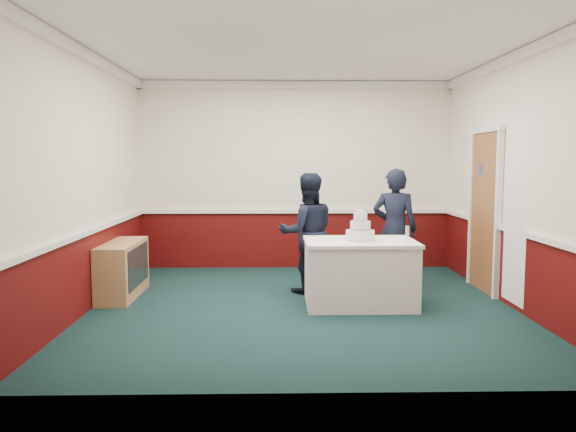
{
  "coord_description": "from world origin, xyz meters",
  "views": [
    {
      "loc": [
        -0.31,
        -6.55,
        1.74
      ],
      "look_at": [
        -0.17,
        -0.1,
        1.1
      ],
      "focal_mm": 35.0,
      "sensor_mm": 36.0,
      "label": 1
    }
  ],
  "objects_px": {
    "cake_knife": "(360,242)",
    "person_woman": "(395,229)",
    "champagne_flute": "(407,232)",
    "sideboard": "(123,269)",
    "person_man": "(307,233)",
    "cake_table": "(360,272)",
    "wedding_cake": "(360,231)"
  },
  "relations": [
    {
      "from": "cake_knife",
      "to": "person_woman",
      "type": "distance_m",
      "value": 1.23
    },
    {
      "from": "champagne_flute",
      "to": "sideboard",
      "type": "bearing_deg",
      "value": 167.34
    },
    {
      "from": "person_woman",
      "to": "sideboard",
      "type": "bearing_deg",
      "value": 23.86
    },
    {
      "from": "cake_knife",
      "to": "champagne_flute",
      "type": "bearing_deg",
      "value": 10.25
    },
    {
      "from": "person_woman",
      "to": "cake_knife",
      "type": "bearing_deg",
      "value": 77.47
    },
    {
      "from": "sideboard",
      "to": "champagne_flute",
      "type": "distance_m",
      "value": 3.6
    },
    {
      "from": "sideboard",
      "to": "person_man",
      "type": "height_order",
      "value": "person_man"
    },
    {
      "from": "cake_table",
      "to": "cake_knife",
      "type": "xyz_separation_m",
      "value": [
        -0.03,
        -0.2,
        0.39
      ]
    },
    {
      "from": "cake_knife",
      "to": "person_woman",
      "type": "bearing_deg",
      "value": 78.14
    },
    {
      "from": "cake_table",
      "to": "person_man",
      "type": "xyz_separation_m",
      "value": [
        -0.59,
        0.7,
        0.39
      ]
    },
    {
      "from": "cake_knife",
      "to": "cake_table",
      "type": "bearing_deg",
      "value": 100.3
    },
    {
      "from": "cake_knife",
      "to": "sideboard",
      "type": "bearing_deg",
      "value": -174.55
    },
    {
      "from": "wedding_cake",
      "to": "champagne_flute",
      "type": "distance_m",
      "value": 0.57
    },
    {
      "from": "sideboard",
      "to": "wedding_cake",
      "type": "xyz_separation_m",
      "value": [
        2.97,
        -0.5,
        0.55
      ]
    },
    {
      "from": "person_man",
      "to": "person_woman",
      "type": "xyz_separation_m",
      "value": [
        1.19,
        0.16,
        0.03
      ]
    },
    {
      "from": "champagne_flute",
      "to": "person_woman",
      "type": "distance_m",
      "value": 1.15
    },
    {
      "from": "cake_table",
      "to": "person_man",
      "type": "height_order",
      "value": "person_man"
    },
    {
      "from": "cake_knife",
      "to": "person_woman",
      "type": "relative_size",
      "value": 0.13
    },
    {
      "from": "champagne_flute",
      "to": "cake_knife",
      "type": "bearing_deg",
      "value": 171.42
    },
    {
      "from": "wedding_cake",
      "to": "champagne_flute",
      "type": "height_order",
      "value": "wedding_cake"
    },
    {
      "from": "wedding_cake",
      "to": "champagne_flute",
      "type": "relative_size",
      "value": 1.78
    },
    {
      "from": "cake_table",
      "to": "wedding_cake",
      "type": "relative_size",
      "value": 3.63
    },
    {
      "from": "wedding_cake",
      "to": "person_man",
      "type": "bearing_deg",
      "value": 130.35
    },
    {
      "from": "cake_table",
      "to": "wedding_cake",
      "type": "distance_m",
      "value": 0.5
    },
    {
      "from": "cake_knife",
      "to": "person_man",
      "type": "height_order",
      "value": "person_man"
    },
    {
      "from": "cake_table",
      "to": "cake_knife",
      "type": "distance_m",
      "value": 0.44
    },
    {
      "from": "person_man",
      "to": "person_woman",
      "type": "height_order",
      "value": "person_woman"
    },
    {
      "from": "person_man",
      "to": "sideboard",
      "type": "bearing_deg",
      "value": -4.31
    },
    {
      "from": "sideboard",
      "to": "person_woman",
      "type": "xyz_separation_m",
      "value": [
        3.57,
        0.36,
        0.47
      ]
    },
    {
      "from": "sideboard",
      "to": "person_man",
      "type": "xyz_separation_m",
      "value": [
        2.38,
        0.2,
        0.44
      ]
    },
    {
      "from": "champagne_flute",
      "to": "person_man",
      "type": "height_order",
      "value": "person_man"
    },
    {
      "from": "cake_table",
      "to": "champagne_flute",
      "type": "bearing_deg",
      "value": -29.25
    }
  ]
}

